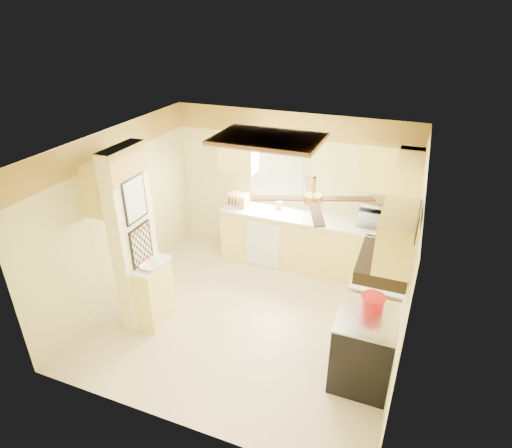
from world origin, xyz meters
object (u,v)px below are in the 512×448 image
at_px(microwave, 376,218).
at_px(dutch_oven, 373,303).
at_px(stove, 363,347).
at_px(kettle, 386,269).
at_px(bowl, 150,267).

height_order(microwave, dutch_oven, microwave).
xyz_separation_m(stove, microwave, (-0.21, 2.18, 0.62)).
xyz_separation_m(dutch_oven, kettle, (0.06, 0.70, 0.03)).
relative_size(stove, microwave, 1.80).
bearing_deg(kettle, dutch_oven, -95.09).
height_order(microwave, bowl, microwave).
height_order(microwave, kettle, microwave).
bearing_deg(bowl, microwave, 41.79).
relative_size(microwave, dutch_oven, 1.87).
bearing_deg(stove, microwave, 95.55).
height_order(bowl, kettle, kettle).
distance_m(stove, dutch_oven, 0.56).
xyz_separation_m(microwave, dutch_oven, (0.23, -2.05, -0.07)).
bearing_deg(bowl, kettle, 18.00).
relative_size(stove, dutch_oven, 3.38).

